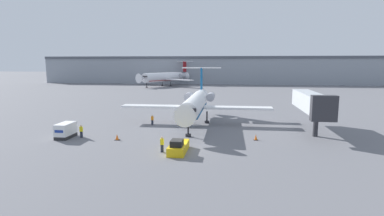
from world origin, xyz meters
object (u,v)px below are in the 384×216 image
object	(u,v)px
jet_bridge	(311,102)
worker_on_apron	(81,131)
worker_by_wing	(152,120)
airplane_main	(196,103)
airplane_parked_far_left	(165,77)
pushback_tug	(178,147)
worker_near_tug	(162,144)
traffic_cone_left	(117,137)
traffic_cone_right	(256,137)
luggage_cart	(66,130)

from	to	relation	value
jet_bridge	worker_on_apron	bearing A→B (deg)	-165.95
worker_by_wing	worker_on_apron	bearing A→B (deg)	-127.23
airplane_main	airplane_parked_far_left	size ratio (longest dim) A/B	0.91
pushback_tug	worker_near_tug	distance (m)	1.93
airplane_main	worker_by_wing	world-z (taller)	airplane_main
traffic_cone_left	traffic_cone_right	distance (m)	18.75
airplane_main	pushback_tug	distance (m)	16.90
luggage_cart	jet_bridge	bearing A→B (deg)	13.76
worker_near_tug	jet_bridge	distance (m)	24.12
worker_by_wing	jet_bridge	size ratio (longest dim) A/B	0.12
worker_near_tug	worker_by_wing	size ratio (longest dim) A/B	1.12
traffic_cone_left	jet_bridge	world-z (taller)	jet_bridge
airplane_parked_far_left	jet_bridge	world-z (taller)	airplane_parked_far_left
worker_on_apron	luggage_cart	bearing A→B (deg)	-170.79
traffic_cone_left	jet_bridge	size ratio (longest dim) A/B	0.06
pushback_tug	worker_on_apron	xyz separation A→B (m)	(-14.59, 4.92, 0.34)
worker_by_wing	airplane_parked_far_left	world-z (taller)	airplane_parked_far_left
pushback_tug	worker_by_wing	xyz separation A→B (m)	(-7.09, 14.78, 0.25)
airplane_main	traffic_cone_left	bearing A→B (deg)	-126.88
worker_by_wing	airplane_main	bearing A→B (deg)	14.70
pushback_tug	jet_bridge	xyz separation A→B (m)	(17.90, 13.05, 3.84)
airplane_main	jet_bridge	world-z (taller)	airplane_main
airplane_main	airplane_parked_far_left	distance (m)	84.96
worker_near_tug	worker_on_apron	world-z (taller)	worker_near_tug
worker_near_tug	worker_on_apron	bearing A→B (deg)	157.59
worker_by_wing	airplane_parked_far_left	bearing A→B (deg)	101.23
airplane_parked_far_left	jet_bridge	size ratio (longest dim) A/B	1.95
worker_on_apron	traffic_cone_right	bearing A→B (deg)	4.38
luggage_cart	pushback_tug	bearing A→B (deg)	-15.31
worker_near_tug	worker_by_wing	world-z (taller)	worker_near_tug
airplane_parked_far_left	jet_bridge	distance (m)	94.79
airplane_main	worker_near_tug	size ratio (longest dim) A/B	13.66
worker_by_wing	jet_bridge	xyz separation A→B (m)	(25.00, -1.73, 3.59)
worker_near_tug	worker_by_wing	distance (m)	15.99
pushback_tug	traffic_cone_right	bearing A→B (deg)	35.69
pushback_tug	traffic_cone_left	world-z (taller)	pushback_tug
luggage_cart	worker_by_wing	world-z (taller)	luggage_cart
airplane_main	pushback_tug	world-z (taller)	airplane_main
luggage_cart	airplane_parked_far_left	world-z (taller)	airplane_parked_far_left
worker_on_apron	airplane_parked_far_left	world-z (taller)	airplane_parked_far_left
worker_by_wing	traffic_cone_left	world-z (taller)	worker_by_wing
luggage_cart	worker_by_wing	distance (m)	14.03
pushback_tug	traffic_cone_left	size ratio (longest dim) A/B	5.83
airplane_main	jet_bridge	distance (m)	18.28
luggage_cart	traffic_cone_left	bearing A→B (deg)	-1.52
luggage_cart	traffic_cone_left	distance (m)	7.54
worker_by_wing	worker_on_apron	world-z (taller)	worker_on_apron
airplane_main	jet_bridge	xyz separation A→B (m)	(17.89, -3.60, 0.92)
airplane_main	worker_by_wing	distance (m)	7.81
worker_on_apron	jet_bridge	distance (m)	33.68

